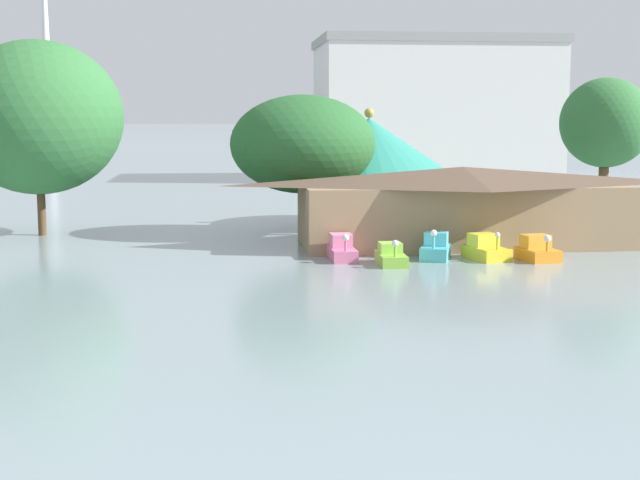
# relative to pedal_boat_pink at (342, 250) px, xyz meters

# --- Properties ---
(pedal_boat_pink) EXTENTS (1.38, 2.97, 1.56)m
(pedal_boat_pink) POSITION_rel_pedal_boat_pink_xyz_m (0.00, 0.00, 0.00)
(pedal_boat_pink) COLOR pink
(pedal_boat_pink) RESTS_ON ground
(pedal_boat_lime) EXTENTS (1.40, 2.86, 1.46)m
(pedal_boat_lime) POSITION_rel_pedal_boat_pink_xyz_m (2.35, -1.87, -0.09)
(pedal_boat_lime) COLOR #8CCC3F
(pedal_boat_lime) RESTS_ON ground
(pedal_boat_cyan) EXTENTS (2.22, 2.87, 1.74)m
(pedal_boat_cyan) POSITION_rel_pedal_boat_pink_xyz_m (5.12, -0.30, 0.03)
(pedal_boat_cyan) COLOR #4CB7CC
(pedal_boat_cyan) RESTS_ON ground
(pedal_boat_yellow) EXTENTS (2.24, 3.01, 1.61)m
(pedal_boat_yellow) POSITION_rel_pedal_boat_pink_xyz_m (7.81, -0.65, -0.01)
(pedal_boat_yellow) COLOR yellow
(pedal_boat_yellow) RESTS_ON ground
(pedal_boat_orange) EXTENTS (2.03, 2.58, 1.50)m
(pedal_boat_orange) POSITION_rel_pedal_boat_pink_xyz_m (10.45, -1.42, -0.00)
(pedal_boat_orange) COLOR orange
(pedal_boat_orange) RESTS_ON ground
(boathouse) EXTENTS (20.77, 8.49, 4.72)m
(boathouse) POSITION_rel_pedal_boat_pink_xyz_m (7.97, 4.87, 1.91)
(boathouse) COLOR #9E7F5B
(boathouse) RESTS_ON ground
(green_roof_pavilion) EXTENTS (11.37, 11.37, 8.30)m
(green_roof_pavilion) POSITION_rel_pedal_boat_pink_xyz_m (4.08, 15.73, 3.81)
(green_roof_pavilion) COLOR brown
(green_roof_pavilion) RESTS_ON ground
(shoreline_tree_tall_left) EXTENTS (10.88, 10.88, 12.58)m
(shoreline_tree_tall_left) POSITION_rel_pedal_boat_pink_xyz_m (-18.09, 12.30, 7.09)
(shoreline_tree_tall_left) COLOR brown
(shoreline_tree_tall_left) RESTS_ON ground
(shoreline_tree_mid) EXTENTS (9.41, 9.41, 9.11)m
(shoreline_tree_mid) POSITION_rel_pedal_boat_pink_xyz_m (-1.13, 10.48, 5.38)
(shoreline_tree_mid) COLOR brown
(shoreline_tree_mid) RESTS_ON ground
(shoreline_tree_right) EXTENTS (6.59, 6.59, 10.51)m
(shoreline_tree_right) POSITION_rel_pedal_boat_pink_xyz_m (21.42, 15.38, 6.68)
(shoreline_tree_right) COLOR brown
(shoreline_tree_right) RESTS_ON ground
(background_building_block) EXTENTS (28.82, 16.92, 17.25)m
(background_building_block) POSITION_rel_pedal_boat_pink_xyz_m (20.09, 62.95, 8.10)
(background_building_block) COLOR silver
(background_building_block) RESTS_ON ground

